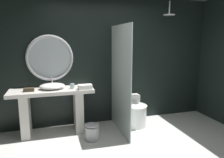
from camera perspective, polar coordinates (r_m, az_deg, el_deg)
back_wall_panel at (r=4.43m, az=-1.69°, el=4.83°), size 4.80×0.10×2.60m
vanity_counter at (r=4.12m, az=-15.78°, el=-6.98°), size 1.51×0.52×0.85m
vessel_sink at (r=4.05m, az=-15.85°, el=-1.84°), size 0.46×0.38×0.20m
tumbler_cup at (r=3.99m, az=-10.67°, el=-1.92°), size 0.08×0.08×0.10m
tissue_box at (r=4.01m, az=-21.55°, el=-2.69°), size 0.17×0.12×0.06m
round_wall_mirror at (r=4.19m, az=-16.44°, el=5.44°), size 0.88×0.06×0.88m
shower_glass_panel at (r=3.93m, az=2.29°, el=-0.26°), size 0.02×1.12×2.01m
rain_shower_head at (r=4.57m, az=15.20°, el=16.60°), size 0.23×0.23×0.28m
toilet at (r=4.43m, az=6.21°, el=-8.92°), size 0.43×0.63×0.59m
waste_bin at (r=3.83m, az=-5.37°, el=-13.92°), size 0.25×0.25×0.31m
folded_hand_towel at (r=3.91m, az=-7.28°, el=-2.13°), size 0.25×0.16×0.09m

